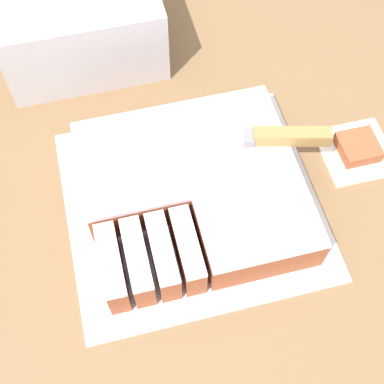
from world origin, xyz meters
name	(u,v)px	position (x,y,z in m)	size (l,w,h in m)	color
ground_plane	(188,325)	(0.00, 0.00, 0.00)	(8.00, 8.00, 0.00)	#4C4742
countertop	(187,270)	(0.00, 0.00, 0.44)	(1.40, 1.10, 0.89)	brown
cake_board	(192,204)	(-0.01, -0.07, 0.89)	(0.38, 0.35, 0.01)	silver
cake	(194,189)	(0.00, -0.07, 0.93)	(0.31, 0.29, 0.07)	#994C2D
knife	(269,137)	(0.12, -0.03, 0.97)	(0.31, 0.10, 0.02)	silver
paper_napkin	(356,152)	(0.28, -0.04, 0.89)	(0.11, 0.11, 0.01)	white
brownie	(358,147)	(0.28, -0.04, 0.90)	(0.06, 0.06, 0.02)	#994C2D
storage_box	(80,21)	(-0.12, 0.29, 0.96)	(0.27, 0.21, 0.14)	#B2B2B7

